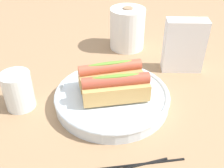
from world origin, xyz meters
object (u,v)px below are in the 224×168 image
Objects in this scene: hotdog_back at (110,75)px; napkin_box at (184,46)px; serving_bowl at (112,96)px; paper_towel_roll at (127,29)px; chopstick_near at (128,165)px; water_glass at (18,92)px; hotdog_front at (114,88)px.

napkin_box is at bearing 28.86° from hotdog_back.
serving_bowl is 0.26m from napkin_box.
paper_towel_roll is 0.61× the size of chopstick_near.
water_glass is 0.41× the size of chopstick_near.
chopstick_near is (-0.04, -0.48, -0.06)m from paper_towel_roll.
hotdog_back reaches higher than serving_bowl.
paper_towel_roll is at bearing 77.73° from serving_bowl.
napkin_box is (0.20, 0.14, 0.06)m from serving_bowl.
napkin_box is at bearing 55.52° from chopstick_near.
paper_towel_roll is (0.07, 0.26, 0.00)m from hotdog_back.
serving_bowl is 0.30m from paper_towel_roll.
hotdog_back is 1.74× the size of water_glass.
napkin_box is 0.39m from chopstick_near.
paper_towel_roll is 0.20m from napkin_box.
hotdog_front reaches higher than water_glass.
paper_towel_roll is at bearing 79.50° from chopstick_near.
napkin_box reaches higher than serving_bowl.
water_glass is at bearing -133.40° from paper_towel_roll.
napkin_box is 0.68× the size of chopstick_near.
napkin_box is at bearing -45.96° from paper_towel_roll.
hotdog_back is 0.22m from water_glass.
hotdog_back is at bearing -146.65° from napkin_box.
paper_towel_roll reaches higher than hotdog_back.
paper_towel_roll is 0.89× the size of napkin_box.
hotdog_front is 0.05m from hotdog_back.
napkin_box reaches higher than hotdog_front.
chopstick_near is at bearing -84.05° from hotdog_back.
hotdog_front is 0.70× the size of chopstick_near.
hotdog_front is (0.00, -0.03, 0.04)m from serving_bowl.
chopstick_near is (0.02, -0.16, -0.06)m from hotdog_front.
serving_bowl is 0.19m from chopstick_near.
hotdog_front is 0.17m from chopstick_near.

